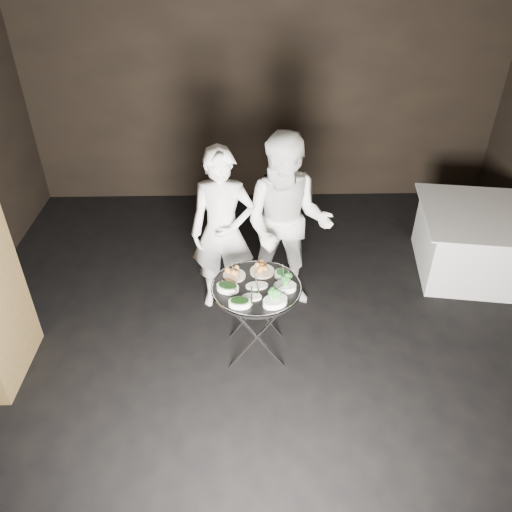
{
  "coord_description": "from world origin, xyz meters",
  "views": [
    {
      "loc": [
        -0.26,
        -2.78,
        3.29
      ],
      "look_at": [
        -0.18,
        0.6,
        0.95
      ],
      "focal_mm": 35.0,
      "sensor_mm": 36.0,
      "label": 1
    }
  ],
  "objects_px": {
    "waiter_left": "(223,232)",
    "dining_table": "(476,242)",
    "waiter_right": "(287,224)",
    "tray_stand": "(256,318)",
    "serving_tray": "(256,288)"
  },
  "relations": [
    {
      "from": "serving_tray",
      "to": "waiter_right",
      "type": "distance_m",
      "value": 0.83
    },
    {
      "from": "tray_stand",
      "to": "waiter_right",
      "type": "xyz_separation_m",
      "value": [
        0.3,
        0.76,
        0.48
      ]
    },
    {
      "from": "serving_tray",
      "to": "waiter_right",
      "type": "relative_size",
      "value": 0.43
    },
    {
      "from": "waiter_left",
      "to": "waiter_right",
      "type": "bearing_deg",
      "value": 6.14
    },
    {
      "from": "serving_tray",
      "to": "dining_table",
      "type": "relative_size",
      "value": 0.6
    },
    {
      "from": "serving_tray",
      "to": "dining_table",
      "type": "height_order",
      "value": "serving_tray"
    },
    {
      "from": "serving_tray",
      "to": "waiter_left",
      "type": "relative_size",
      "value": 0.45
    },
    {
      "from": "tray_stand",
      "to": "serving_tray",
      "type": "xyz_separation_m",
      "value": [
        0.0,
        0.0,
        0.33
      ]
    },
    {
      "from": "waiter_left",
      "to": "dining_table",
      "type": "xyz_separation_m",
      "value": [
        2.7,
        0.48,
        -0.47
      ]
    },
    {
      "from": "waiter_left",
      "to": "dining_table",
      "type": "height_order",
      "value": "waiter_left"
    },
    {
      "from": "tray_stand",
      "to": "serving_tray",
      "type": "height_order",
      "value": "serving_tray"
    },
    {
      "from": "tray_stand",
      "to": "dining_table",
      "type": "height_order",
      "value": "tray_stand"
    },
    {
      "from": "waiter_right",
      "to": "dining_table",
      "type": "height_order",
      "value": "waiter_right"
    },
    {
      "from": "dining_table",
      "to": "waiter_left",
      "type": "bearing_deg",
      "value": -169.83
    },
    {
      "from": "waiter_right",
      "to": "tray_stand",
      "type": "bearing_deg",
      "value": -99.29
    }
  ]
}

